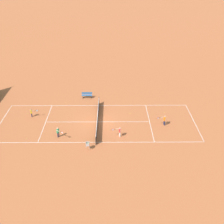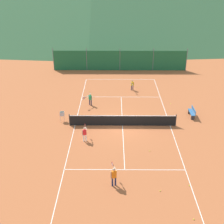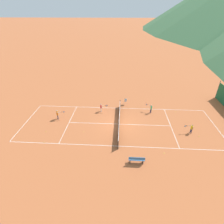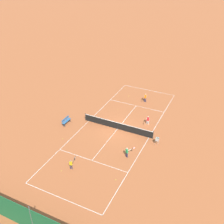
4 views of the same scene
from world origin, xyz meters
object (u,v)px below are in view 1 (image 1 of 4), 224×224
Objects in this scene: player_far_baseline at (58,132)px; tennis_ball_alley_right at (66,102)px; tennis_ball_service_box at (28,113)px; tennis_ball_mid_court at (158,105)px; tennis_ball_near_corner at (130,113)px; tennis_ball_alley_left at (164,113)px; courtside_bench at (87,95)px; tennis_net at (98,118)px; tennis_ball_by_net_left at (26,139)px; player_far_service at (164,120)px; tennis_ball_far_corner at (180,107)px; player_near_baseline at (32,112)px; player_near_service at (119,131)px; ball_hopper at (88,144)px.

player_far_baseline is 8.04m from tennis_ball_alley_right.
tennis_ball_mid_court is at bearing -83.30° from tennis_ball_service_box.
tennis_ball_alley_left is at bearing -87.75° from tennis_ball_near_corner.
courtside_bench is at bearing 53.06° from tennis_ball_near_corner.
tennis_net reaches higher than tennis_ball_by_net_left.
courtside_bench is at bearing 54.15° from player_far_service.
tennis_ball_far_corner is 13.02m from courtside_bench.
player_near_baseline is 16.98m from tennis_ball_alley_left.
player_near_service is at bearing -155.03° from courtside_bench.
tennis_ball_alley_left is at bearing -11.55° from player_far_service.
tennis_ball_far_corner and tennis_ball_by_net_left have the same top height.
player_far_baseline is at bearing 165.25° from courtside_bench.
tennis_net is at bearing -102.27° from tennis_ball_service_box.
tennis_ball_far_corner and tennis_ball_near_corner have the same top height.
player_far_baseline is 0.83× the size of courtside_bench.
tennis_ball_alley_right is 10.93m from ball_hopper.
tennis_ball_near_corner is (-1.70, 6.84, 0.00)m from tennis_ball_far_corner.
player_near_service reaches higher than tennis_net.
tennis_ball_alley_right is 0.07× the size of ball_hopper.
tennis_ball_service_box is 1.00× the size of tennis_ball_alley_left.
ball_hopper is at bearing 136.31° from tennis_ball_mid_court.
tennis_ball_service_box is at bearing 43.67° from player_far_baseline.
tennis_ball_by_net_left is at bearing 113.67° from tennis_net.
player_near_service is 18.20× the size of tennis_ball_by_net_left.
tennis_ball_service_box is at bearing 94.67° from tennis_ball_far_corner.
player_near_baseline is 17.25× the size of tennis_ball_near_corner.
tennis_ball_alley_left is at bearing -89.61° from tennis_ball_service_box.
tennis_ball_service_box and tennis_ball_alley_left have the same top height.
tennis_net is at bearing -54.05° from player_far_baseline.
player_far_baseline is (-3.09, 4.27, 0.23)m from tennis_net.
tennis_ball_mid_court is at bearing -63.64° from tennis_net.
courtside_bench is (5.09, -6.56, -0.22)m from player_near_baseline.
ball_hopper is (-7.23, 4.91, 0.62)m from tennis_ball_near_corner.
player_far_baseline is (-0.07, 6.85, 0.02)m from player_near_service.
player_near_baseline is at bearing 68.62° from player_near_service.
tennis_ball_alley_left is at bearing -49.60° from player_near_service.
tennis_ball_mid_court is at bearing -62.44° from tennis_ball_near_corner.
tennis_net is 139.09× the size of tennis_ball_alley_left.
tennis_ball_alley_right is (5.65, 12.66, -0.73)m from player_far_service.
tennis_net is 139.09× the size of tennis_ball_alley_right.
player_far_baseline reaches higher than player_near_service.
tennis_ball_alley_right is at bearing -45.40° from player_near_baseline.
player_far_baseline is at bearing 120.97° from tennis_ball_near_corner.
player_far_baseline is 1.09× the size of player_near_baseline.
tennis_ball_near_corner is 1.00× the size of tennis_ball_alley_right.
tennis_ball_near_corner is 1.00× the size of tennis_ball_alley_left.
tennis_net is at bearing -164.32° from courtside_bench.
tennis_ball_far_corner is at bearing -66.18° from player_far_baseline.
ball_hopper is (-7.41, 9.41, 0.62)m from tennis_ball_alley_left.
ball_hopper reaches higher than tennis_ball_near_corner.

